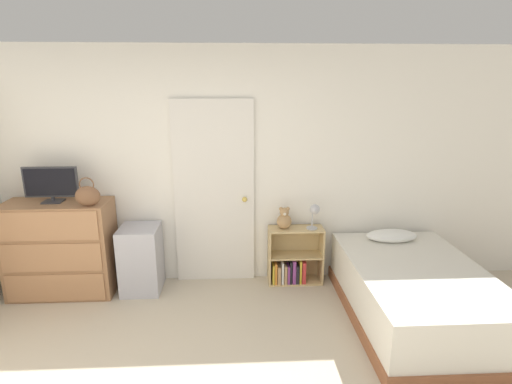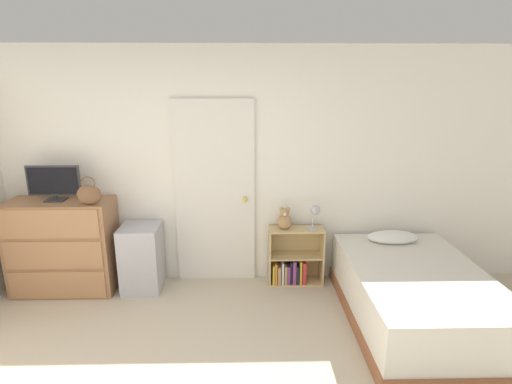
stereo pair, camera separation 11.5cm
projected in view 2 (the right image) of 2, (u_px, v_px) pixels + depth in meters
The scene contains 10 objects.
wall_back at pixel (193, 168), 4.31m from camera, with size 10.00×0.06×2.55m.
door_closed at pixel (215, 193), 4.33m from camera, with size 0.86×0.09×2.01m.
dresser at pixel (63, 246), 4.21m from camera, with size 1.06×0.47×1.00m.
tv at pixel (54, 182), 4.05m from camera, with size 0.53×0.16×0.37m.
handbag at pixel (89, 194), 3.92m from camera, with size 0.24×0.11×0.29m.
storage_bin at pixel (142, 257), 4.28m from camera, with size 0.40×0.43×0.71m.
bookshelf at pixel (293, 262), 4.44m from camera, with size 0.60×0.25×0.64m.
teddy_bear at pixel (285, 220), 4.30m from camera, with size 0.16×0.16×0.24m.
desk_lamp at pixel (315, 212), 4.25m from camera, with size 0.14×0.13×0.28m.
bed at pixel (415, 295), 3.69m from camera, with size 1.20×1.85×0.64m.
Camera 2 is at (0.59, -1.97, 2.15)m, focal length 28.00 mm.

